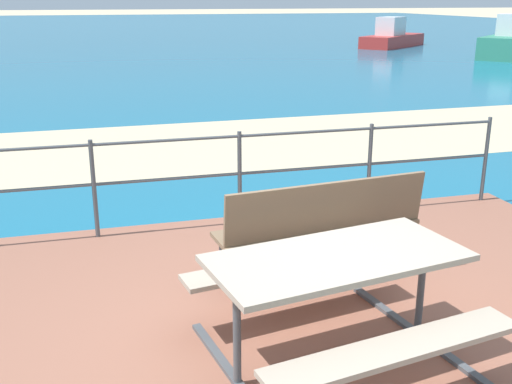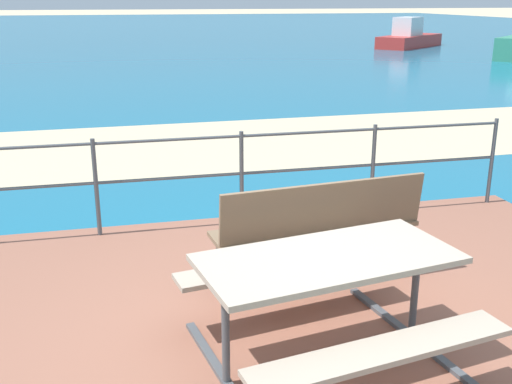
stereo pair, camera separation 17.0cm
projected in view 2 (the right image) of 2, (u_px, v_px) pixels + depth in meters
name	position (u px, v px, depth m)	size (l,w,h in m)	color
ground_plane	(313.00, 346.00, 4.35)	(240.00, 240.00, 0.00)	beige
patio_paving	(313.00, 342.00, 4.34)	(6.40, 5.20, 0.06)	#935B47
sea_water	(124.00, 33.00, 41.40)	(90.00, 90.00, 0.01)	#196B8E
beach_strip	(192.00, 145.00, 10.18)	(54.00, 3.73, 0.01)	beige
picnic_table	(328.00, 282.00, 3.90)	(1.87, 1.78, 0.75)	tan
park_bench	(320.00, 221.00, 5.03)	(1.80, 0.61, 0.91)	#7A6047
railing_fence	(242.00, 165.00, 6.35)	(5.94, 0.04, 1.00)	#4C5156
boat_near	(410.00, 38.00, 29.79)	(4.56, 4.09, 1.42)	red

